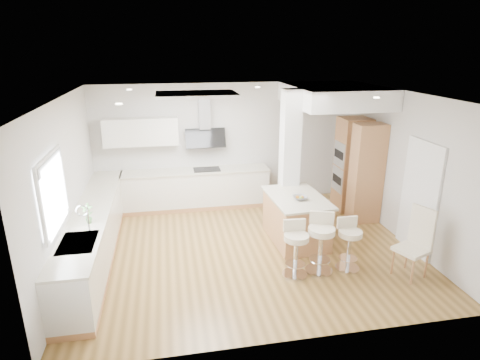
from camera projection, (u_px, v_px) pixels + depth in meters
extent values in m
plane|color=olive|center=(247.00, 249.00, 7.44)|extent=(6.00, 6.00, 0.00)
cube|color=white|center=(247.00, 249.00, 7.44)|extent=(6.00, 5.00, 0.02)
cube|color=beige|center=(226.00, 144.00, 9.32)|extent=(6.00, 0.04, 2.80)
cube|color=beige|center=(66.00, 188.00, 6.47)|extent=(0.04, 5.00, 2.80)
cube|color=beige|center=(404.00, 168.00, 7.51)|extent=(0.04, 5.00, 2.80)
cube|color=white|center=(197.00, 94.00, 6.97)|extent=(1.40, 0.95, 0.05)
cube|color=white|center=(197.00, 95.00, 6.98)|extent=(1.25, 0.80, 0.03)
cylinder|color=white|center=(129.00, 90.00, 7.60)|extent=(0.10, 0.10, 0.02)
cylinder|color=white|center=(119.00, 104.00, 5.74)|extent=(0.10, 0.10, 0.02)
cylinder|color=white|center=(258.00, 87.00, 8.03)|extent=(0.10, 0.10, 0.02)
cylinder|color=white|center=(338.00, 88.00, 7.83)|extent=(0.10, 0.10, 0.02)
cylinder|color=white|center=(377.00, 98.00, 6.43)|extent=(0.10, 0.10, 0.02)
cube|color=white|center=(52.00, 192.00, 5.56)|extent=(0.03, 1.15, 0.95)
cube|color=white|center=(48.00, 157.00, 5.40)|extent=(0.04, 1.28, 0.06)
cube|color=white|center=(58.00, 225.00, 5.72)|extent=(0.04, 1.28, 0.06)
cube|color=white|center=(41.00, 209.00, 4.99)|extent=(0.04, 0.06, 0.95)
cube|color=white|center=(63.00, 178.00, 6.13)|extent=(0.04, 0.06, 0.95)
cube|color=#AEB1B6|center=(50.00, 162.00, 5.43)|extent=(0.03, 1.18, 0.14)
cube|color=#3F3932|center=(420.00, 199.00, 7.08)|extent=(0.02, 0.90, 2.00)
cube|color=white|center=(419.00, 199.00, 7.08)|extent=(0.05, 1.00, 2.10)
cube|color=tan|center=(97.00, 253.00, 7.19)|extent=(0.60, 4.50, 0.10)
cube|color=silver|center=(95.00, 231.00, 7.05)|extent=(0.60, 4.50, 0.76)
cube|color=beige|center=(92.00, 210.00, 6.92)|extent=(0.63, 4.50, 0.04)
cube|color=#A5A5AA|center=(78.00, 243.00, 5.76)|extent=(0.50, 0.75, 0.02)
cube|color=#A5A5AA|center=(76.00, 252.00, 5.60)|extent=(0.40, 0.34, 0.10)
cube|color=#A5A5AA|center=(81.00, 240.00, 5.94)|extent=(0.40, 0.34, 0.10)
cylinder|color=silver|center=(89.00, 222.00, 6.00)|extent=(0.02, 0.02, 0.36)
torus|color=silver|center=(82.00, 211.00, 5.93)|extent=(0.18, 0.02, 0.18)
imported|color=#56954B|center=(88.00, 214.00, 6.31)|extent=(0.17, 0.12, 0.33)
cube|color=tan|center=(197.00, 205.00, 9.34)|extent=(3.30, 0.60, 0.10)
cube|color=silver|center=(196.00, 188.00, 9.21)|extent=(3.30, 0.60, 0.76)
cube|color=beige|center=(196.00, 171.00, 9.08)|extent=(3.33, 0.63, 0.04)
cube|color=black|center=(207.00, 169.00, 9.11)|extent=(0.60, 0.40, 0.01)
cube|color=silver|center=(141.00, 132.00, 8.71)|extent=(1.60, 0.34, 0.60)
cube|color=#A5A5AA|center=(204.00, 113.00, 8.90)|extent=(0.25, 0.18, 0.70)
cube|color=black|center=(205.00, 138.00, 9.00)|extent=(0.90, 0.26, 0.44)
cube|color=white|center=(289.00, 160.00, 8.06)|extent=(0.35, 0.35, 2.80)
cube|color=white|center=(334.00, 95.00, 8.28)|extent=(1.78, 2.20, 0.40)
cube|color=tan|center=(351.00, 165.00, 8.97)|extent=(0.62, 0.62, 2.10)
cube|color=tan|center=(366.00, 174.00, 8.31)|extent=(0.62, 0.40, 2.10)
cube|color=#A5A5AA|center=(339.00, 154.00, 8.83)|extent=(0.02, 0.55, 0.55)
cube|color=#A5A5AA|center=(337.00, 179.00, 9.02)|extent=(0.02, 0.55, 0.55)
cube|color=black|center=(339.00, 154.00, 8.83)|extent=(0.01, 0.45, 0.18)
cube|color=black|center=(337.00, 179.00, 9.02)|extent=(0.01, 0.45, 0.18)
cube|color=tan|center=(296.00, 219.00, 7.65)|extent=(0.97, 1.44, 0.86)
cube|color=beige|center=(297.00, 198.00, 7.50)|extent=(1.05, 1.52, 0.04)
imported|color=gray|center=(300.00, 198.00, 7.35)|extent=(0.27, 0.27, 0.06)
sphere|color=#C56F17|center=(302.00, 197.00, 7.36)|extent=(0.07, 0.07, 0.07)
sphere|color=#C56F17|center=(297.00, 197.00, 7.36)|extent=(0.07, 0.07, 0.07)
sphere|color=olive|center=(301.00, 198.00, 7.31)|extent=(0.07, 0.07, 0.07)
cylinder|color=silver|center=(295.00, 274.00, 6.58)|extent=(0.44, 0.44, 0.03)
cylinder|color=silver|center=(295.00, 257.00, 6.48)|extent=(0.07, 0.07, 0.62)
cylinder|color=silver|center=(295.00, 264.00, 6.52)|extent=(0.34, 0.34, 0.01)
cylinder|color=beige|center=(296.00, 237.00, 6.37)|extent=(0.42, 0.42, 0.10)
cube|color=beige|center=(294.00, 225.00, 6.46)|extent=(0.36, 0.07, 0.21)
cylinder|color=silver|center=(319.00, 270.00, 6.69)|extent=(0.58, 0.58, 0.03)
cylinder|color=silver|center=(320.00, 252.00, 6.58)|extent=(0.09, 0.09, 0.67)
cylinder|color=silver|center=(320.00, 259.00, 6.62)|extent=(0.45, 0.45, 0.02)
cylinder|color=beige|center=(322.00, 231.00, 6.46)|extent=(0.55, 0.55, 0.10)
cube|color=beige|center=(322.00, 218.00, 6.56)|extent=(0.39, 0.18, 0.23)
cylinder|color=silver|center=(347.00, 268.00, 6.77)|extent=(0.41, 0.41, 0.03)
cylinder|color=silver|center=(349.00, 252.00, 6.67)|extent=(0.06, 0.06, 0.59)
cylinder|color=silver|center=(348.00, 258.00, 6.71)|extent=(0.32, 0.32, 0.01)
cylinder|color=beige|center=(350.00, 233.00, 6.57)|extent=(0.39, 0.39, 0.09)
cube|color=beige|center=(347.00, 222.00, 6.66)|extent=(0.35, 0.05, 0.20)
cube|color=beige|center=(411.00, 250.00, 6.42)|extent=(0.59, 0.59, 0.06)
cube|color=beige|center=(422.00, 228.00, 6.42)|extent=(0.21, 0.41, 0.72)
cylinder|color=tan|center=(412.00, 272.00, 6.26)|extent=(0.05, 0.05, 0.44)
cylinder|color=tan|center=(393.00, 262.00, 6.55)|extent=(0.05, 0.05, 0.44)
cylinder|color=tan|center=(426.00, 265.00, 6.45)|extent=(0.05, 0.05, 0.44)
cylinder|color=tan|center=(407.00, 256.00, 6.73)|extent=(0.05, 0.05, 0.44)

